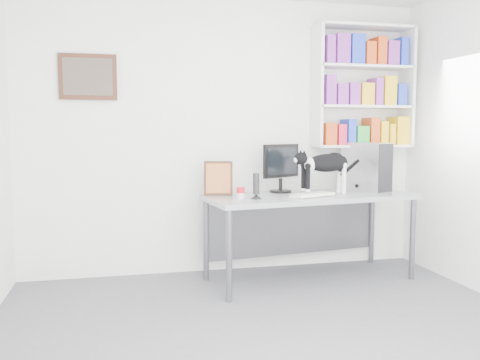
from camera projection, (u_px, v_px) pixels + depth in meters
The scene contains 11 objects.
room at pixel (291, 140), 3.11m from camera, with size 4.01×4.01×2.70m.
bookshelf at pixel (363, 87), 5.17m from camera, with size 1.03×0.28×1.24m, color silver.
wall_art at pixel (88, 77), 4.67m from camera, with size 0.52×0.04×0.42m, color #462316.
desk at pixel (310, 237), 4.78m from camera, with size 1.95×0.76×0.81m, color gray.
monitor at pixel (281, 168), 4.88m from camera, with size 0.45×0.21×0.48m, color black.
keyboard at pixel (312, 195), 4.60m from camera, with size 0.42×0.16×0.03m, color white.
pc_tower at pixel (366, 167), 5.03m from camera, with size 0.21×0.48×0.48m, color silver.
speaker at pixel (256, 185), 4.43m from camera, with size 0.10×0.10×0.24m, color black.
leaning_print at pixel (218, 178), 4.67m from camera, with size 0.26×0.11×0.33m, color #462316.
soup_can at pixel (241, 193), 4.41m from camera, with size 0.07×0.07×0.10m, color red.
cat at pixel (325, 173), 4.71m from camera, with size 0.65×0.17×0.40m, color black, non-canonical shape.
Camera 1 is at (-1.01, -2.96, 1.41)m, focal length 38.00 mm.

